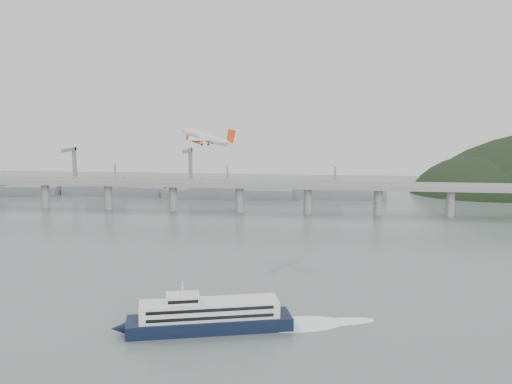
# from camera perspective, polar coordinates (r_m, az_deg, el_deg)

# --- Properties ---
(ground) EXTENTS (900.00, 900.00, 0.00)m
(ground) POSITION_cam_1_polar(r_m,az_deg,el_deg) (243.84, -1.60, -10.25)
(ground) COLOR slate
(ground) RESTS_ON ground
(bridge) EXTENTS (800.00, 22.00, 23.90)m
(bridge) POSITION_cam_1_polar(r_m,az_deg,el_deg) (434.32, 2.18, 0.30)
(bridge) COLOR gray
(bridge) RESTS_ON ground
(distant_fleet) EXTENTS (453.00, 60.90, 40.00)m
(distant_fleet) POSITION_cam_1_polar(r_m,az_deg,el_deg) (533.88, -13.94, 0.30)
(distant_fleet) COLOR slate
(distant_fleet) RESTS_ON ground
(ferry) EXTENTS (91.79, 35.65, 17.70)m
(ferry) POSITION_cam_1_polar(r_m,az_deg,el_deg) (212.59, -4.45, -11.71)
(ferry) COLOR black
(ferry) RESTS_ON ground
(airliner) EXTENTS (34.30, 32.56, 10.90)m
(airliner) POSITION_cam_1_polar(r_m,az_deg,el_deg) (314.55, -4.76, 5.19)
(airliner) COLOR white
(airliner) RESTS_ON ground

